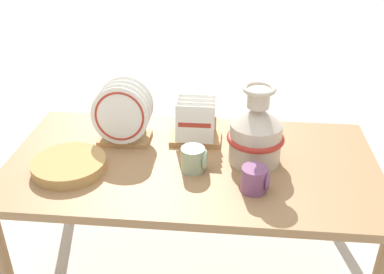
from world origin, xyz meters
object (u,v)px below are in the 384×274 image
(ceramic_vase, at_px, (256,132))
(wicker_charger_stack, at_px, (69,165))
(dish_rack_round_plates, at_px, (123,118))
(mug_plum_glaze, at_px, (255,179))
(mug_sage_glaze, at_px, (194,159))
(dish_rack_square_plates, at_px, (197,128))

(ceramic_vase, bearing_deg, wicker_charger_stack, -168.88)
(dish_rack_round_plates, distance_m, mug_plum_glaze, 0.64)
(mug_sage_glaze, xyz_separation_m, mug_plum_glaze, (0.23, -0.12, 0.00))
(dish_rack_round_plates, distance_m, wicker_charger_stack, 0.31)
(ceramic_vase, xyz_separation_m, dish_rack_round_plates, (-0.56, 0.10, -0.02))
(wicker_charger_stack, distance_m, mug_plum_glaze, 0.72)
(dish_rack_square_plates, bearing_deg, ceramic_vase, -30.26)
(ceramic_vase, xyz_separation_m, mug_sage_glaze, (-0.24, -0.09, -0.08))
(mug_plum_glaze, bearing_deg, wicker_charger_stack, 174.52)
(wicker_charger_stack, height_order, mug_sage_glaze, mug_sage_glaze)
(ceramic_vase, bearing_deg, dish_rack_square_plates, 149.74)
(mug_plum_glaze, bearing_deg, dish_rack_square_plates, 124.44)
(mug_sage_glaze, bearing_deg, mug_plum_glaze, -26.75)
(dish_rack_round_plates, bearing_deg, mug_plum_glaze, -29.57)
(dish_rack_round_plates, relative_size, mug_sage_glaze, 2.63)
(dish_rack_round_plates, xyz_separation_m, dish_rack_square_plates, (0.31, 0.04, -0.05))
(dish_rack_square_plates, distance_m, wicker_charger_stack, 0.56)
(ceramic_vase, height_order, wicker_charger_stack, ceramic_vase)
(dish_rack_round_plates, xyz_separation_m, wicker_charger_stack, (-0.16, -0.25, -0.09))
(ceramic_vase, bearing_deg, mug_plum_glaze, -90.90)
(mug_plum_glaze, bearing_deg, dish_rack_round_plates, 150.43)
(dish_rack_round_plates, bearing_deg, wicker_charger_stack, -123.63)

